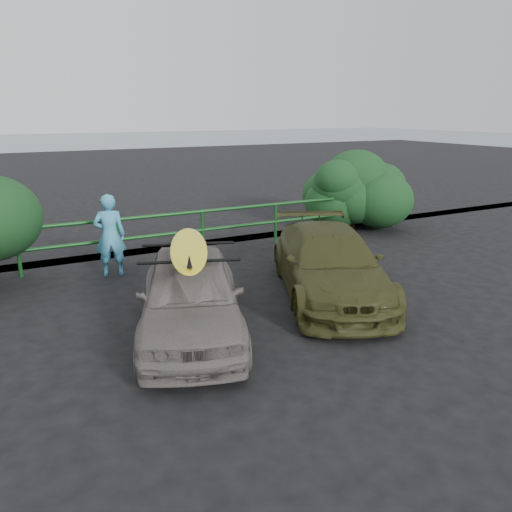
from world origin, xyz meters
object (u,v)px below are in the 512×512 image
Objects in this scene: man at (110,235)px; surfboard at (189,248)px; olive_vehicle at (329,263)px; guardrail at (162,236)px; sedan at (191,294)px.

man reaches higher than surfboard.
olive_vehicle is 1.63× the size of surfboard.
man is 0.65× the size of surfboard.
olive_vehicle is 2.48× the size of man.
guardrail is 3.33× the size of olive_vehicle.
guardrail is 1.53m from man.
sedan is (-0.86, -4.17, 0.11)m from guardrail.
man is at bearing 116.93° from surfboard.
surfboard reaches higher than sedan.
sedan reaches higher than guardrail.
man is 3.51m from surfboard.
guardrail is 3.76× the size of sedan.
man reaches higher than guardrail.
olive_vehicle is at bearing 27.68° from surfboard.
olive_vehicle is 2.94m from surfboard.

